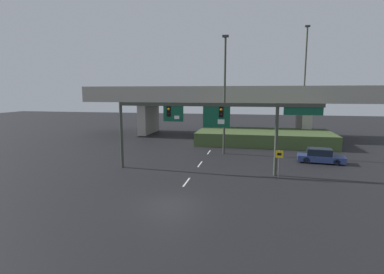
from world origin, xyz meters
TOP-DOWN VIEW (x-y plane):
  - ground_plane at (0.00, 0.00)m, footprint 160.00×160.00m
  - lane_markings at (0.00, 14.00)m, footprint 0.14×20.69m
  - signal_gantry at (1.31, 8.23)m, footprint 17.81×0.44m
  - speed_limit_sign at (7.21, 7.29)m, footprint 0.60×0.11m
  - highway_light_pole_near at (12.12, 28.50)m, footprint 0.70×0.36m
  - highway_light_pole_far at (1.80, 16.57)m, footprint 0.70×0.36m
  - overpass_bridge at (0.00, 31.66)m, footprint 44.95×9.04m
  - grass_embankment at (6.52, 24.68)m, footprint 18.01×8.70m
  - parked_sedan_near_right at (11.78, 13.99)m, footprint 4.63×2.26m

SIDE VIEW (x-z plane):
  - ground_plane at x=0.00m, z-range 0.00..0.00m
  - lane_markings at x=0.00m, z-range 0.00..0.01m
  - parked_sedan_near_right at x=11.78m, z-range -0.06..1.39m
  - grass_embankment at x=6.52m, z-range 0.00..1.74m
  - speed_limit_sign at x=7.21m, z-range 0.37..2.79m
  - signal_gantry at x=1.31m, z-range 1.96..8.12m
  - overpass_bridge at x=0.00m, z-range 1.60..9.56m
  - highway_light_pole_far at x=1.80m, z-range 0.37..13.63m
  - highway_light_pole_near at x=12.12m, z-range 0.38..16.70m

